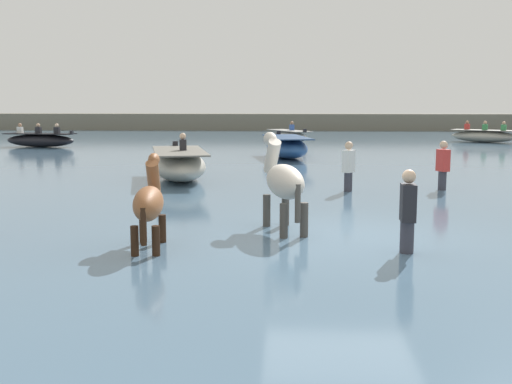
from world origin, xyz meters
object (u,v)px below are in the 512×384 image
at_px(person_onlooker_right, 348,173).
at_px(person_wading_mid, 443,172).
at_px(boat_near_port, 484,136).
at_px(boat_mid_outer, 287,147).
at_px(boat_far_offshore, 289,136).
at_px(boat_far_inshore, 179,165).
at_px(horse_lead_pinto, 283,184).
at_px(horse_trailing_chestnut, 149,206).
at_px(person_onlooker_left, 407,222).
at_px(boat_distant_west, 40,140).

height_order(person_onlooker_right, person_wading_mid, same).
relative_size(boat_near_port, person_onlooker_right, 2.19).
height_order(boat_near_port, boat_mid_outer, boat_near_port).
bearing_deg(boat_mid_outer, boat_far_offshore, 89.44).
relative_size(boat_far_inshore, boat_mid_outer, 1.00).
relative_size(boat_far_inshore, person_wading_mid, 2.49).
bearing_deg(boat_far_inshore, boat_far_offshore, 79.55).
relative_size(person_onlooker_right, person_wading_mid, 1.00).
bearing_deg(person_onlooker_right, person_wading_mid, 8.98).
bearing_deg(horse_lead_pinto, person_onlooker_right, 72.26).
relative_size(boat_far_offshore, person_wading_mid, 2.23).
height_order(boat_near_port, person_onlooker_right, person_onlooker_right).
bearing_deg(horse_trailing_chestnut, boat_far_inshore, 96.83).
relative_size(boat_far_offshore, boat_near_port, 1.02).
xyz_separation_m(boat_far_offshore, person_onlooker_right, (1.44, -18.73, 0.13)).
bearing_deg(boat_near_port, horse_trailing_chestnut, -116.27).
bearing_deg(boat_far_inshore, horse_trailing_chestnut, -83.17).
distance_m(boat_mid_outer, person_onlooker_left, 15.63).
bearing_deg(person_wading_mid, boat_far_offshore, 101.68).
relative_size(horse_trailing_chestnut, boat_far_offshore, 0.49).
relative_size(boat_mid_outer, person_wading_mid, 2.50).
bearing_deg(person_onlooker_right, person_onlooker_left, -87.59).
distance_m(boat_distant_west, boat_mid_outer, 12.98).
distance_m(horse_trailing_chestnut, person_wading_mid, 8.82).
bearing_deg(boat_distant_west, boat_far_inshore, -54.29).
relative_size(boat_far_offshore, person_onlooker_right, 2.23).
relative_size(boat_near_port, person_wading_mid, 2.19).
height_order(horse_trailing_chestnut, person_onlooker_left, horse_trailing_chestnut).
bearing_deg(person_onlooker_right, boat_far_offshore, 94.40).
xyz_separation_m(boat_distant_west, person_onlooker_left, (13.68, -20.77, 0.11)).
xyz_separation_m(horse_lead_pinto, boat_near_port, (10.57, 24.06, -0.46)).
bearing_deg(person_wading_mid, boat_far_inshore, 166.11).
relative_size(boat_distant_west, boat_mid_outer, 0.89).
relative_size(horse_lead_pinto, person_wading_mid, 1.26).
relative_size(boat_near_port, boat_mid_outer, 0.88).
bearing_deg(boat_near_port, boat_far_offshore, -177.19).
distance_m(person_onlooker_left, person_wading_mid, 7.02).
bearing_deg(boat_far_inshore, boat_near_port, 51.74).
bearing_deg(boat_near_port, person_onlooker_right, -115.14).
height_order(horse_lead_pinto, boat_far_offshore, horse_lead_pinto).
xyz_separation_m(boat_far_inshore, person_onlooker_right, (4.51, -2.07, 0.04)).
bearing_deg(boat_distant_west, person_wading_mid, -41.76).
distance_m(boat_distant_west, person_onlooker_right, 19.71).
height_order(boat_mid_outer, person_onlooker_right, person_onlooker_right).
bearing_deg(boat_far_inshore, person_onlooker_right, -24.64).
height_order(horse_trailing_chestnut, person_wading_mid, horse_trailing_chestnut).
bearing_deg(person_onlooker_left, boat_far_inshore, 119.64).
bearing_deg(person_onlooker_left, boat_near_port, 71.08).
distance_m(boat_near_port, boat_distant_west, 22.95).
relative_size(horse_lead_pinto, boat_distant_west, 0.57).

